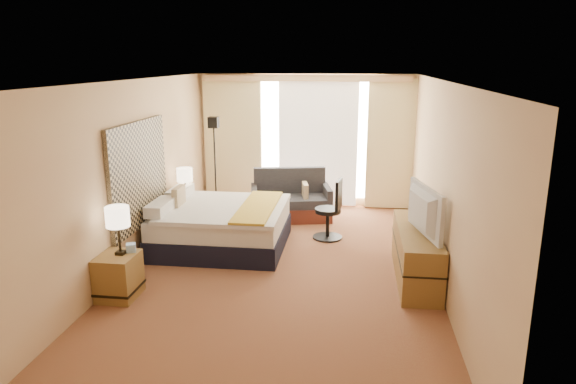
# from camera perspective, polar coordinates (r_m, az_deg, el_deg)

# --- Properties ---
(floor) EXTENTS (4.20, 7.00, 0.02)m
(floor) POSITION_cam_1_polar(r_m,az_deg,el_deg) (7.25, -0.81, -8.77)
(floor) COLOR #5C201A
(floor) RESTS_ON ground
(ceiling) EXTENTS (4.20, 7.00, 0.02)m
(ceiling) POSITION_cam_1_polar(r_m,az_deg,el_deg) (6.66, -0.90, 12.24)
(ceiling) COLOR white
(ceiling) RESTS_ON wall_back
(wall_back) EXTENTS (4.20, 0.02, 2.60)m
(wall_back) POSITION_cam_1_polar(r_m,az_deg,el_deg) (10.25, 1.98, 5.72)
(wall_back) COLOR #DAB985
(wall_back) RESTS_ON ground
(wall_front) EXTENTS (4.20, 0.02, 2.60)m
(wall_front) POSITION_cam_1_polar(r_m,az_deg,el_deg) (3.59, -9.09, -11.48)
(wall_front) COLOR #DAB985
(wall_front) RESTS_ON ground
(wall_left) EXTENTS (0.02, 7.00, 2.60)m
(wall_left) POSITION_cam_1_polar(r_m,az_deg,el_deg) (7.43, -17.10, 1.71)
(wall_left) COLOR #DAB985
(wall_left) RESTS_ON ground
(wall_right) EXTENTS (0.02, 7.00, 2.60)m
(wall_right) POSITION_cam_1_polar(r_m,az_deg,el_deg) (6.86, 16.77, 0.71)
(wall_right) COLOR #DAB985
(wall_right) RESTS_ON ground
(headboard) EXTENTS (0.06, 1.85, 1.50)m
(headboard) POSITION_cam_1_polar(r_m,az_deg,el_deg) (7.60, -16.20, 1.89)
(headboard) COLOR black
(headboard) RESTS_ON wall_left
(nightstand_left) EXTENTS (0.45, 0.52, 0.55)m
(nightstand_left) POSITION_cam_1_polar(r_m,az_deg,el_deg) (6.74, -18.32, -8.87)
(nightstand_left) COLOR brown
(nightstand_left) RESTS_ON floor
(nightstand_right) EXTENTS (0.45, 0.52, 0.55)m
(nightstand_right) POSITION_cam_1_polar(r_m,az_deg,el_deg) (8.91, -11.46, -2.69)
(nightstand_right) COLOR brown
(nightstand_right) RESTS_ON floor
(media_dresser) EXTENTS (0.50, 1.80, 0.70)m
(media_dresser) POSITION_cam_1_polar(r_m,az_deg,el_deg) (7.10, 14.05, -6.68)
(media_dresser) COLOR brown
(media_dresser) RESTS_ON floor
(window) EXTENTS (2.30, 0.02, 2.30)m
(window) POSITION_cam_1_polar(r_m,az_deg,el_deg) (10.20, 3.37, 5.77)
(window) COLOR white
(window) RESTS_ON wall_back
(curtains) EXTENTS (4.12, 0.19, 2.56)m
(curtains) POSITION_cam_1_polar(r_m,az_deg,el_deg) (10.13, 1.90, 6.23)
(curtains) COLOR beige
(curtains) RESTS_ON floor
(bed) EXTENTS (1.95, 1.78, 0.95)m
(bed) POSITION_cam_1_polar(r_m,az_deg,el_deg) (8.11, -7.41, -3.71)
(bed) COLOR black
(bed) RESTS_ON floor
(loveseat) EXTENTS (1.58, 1.06, 0.90)m
(loveseat) POSITION_cam_1_polar(r_m,az_deg,el_deg) (9.50, 0.32, -1.16)
(loveseat) COLOR #592419
(loveseat) RESTS_ON floor
(floor_lamp) EXTENTS (0.24, 0.24, 1.88)m
(floor_lamp) POSITION_cam_1_polar(r_m,az_deg,el_deg) (9.36, -8.17, 4.91)
(floor_lamp) COLOR black
(floor_lamp) RESTS_ON floor
(desk_chair) EXTENTS (0.48, 0.48, 1.00)m
(desk_chair) POSITION_cam_1_polar(r_m,az_deg,el_deg) (8.40, 4.81, -2.29)
(desk_chair) COLOR black
(desk_chair) RESTS_ON floor
(lamp_left) EXTENTS (0.29, 0.29, 0.61)m
(lamp_left) POSITION_cam_1_polar(r_m,az_deg,el_deg) (6.50, -18.42, -2.73)
(lamp_left) COLOR black
(lamp_left) RESTS_ON nightstand_left
(lamp_right) EXTENTS (0.26, 0.26, 0.55)m
(lamp_right) POSITION_cam_1_polar(r_m,az_deg,el_deg) (8.78, -11.41, 1.82)
(lamp_right) COLOR black
(lamp_right) RESTS_ON nightstand_right
(tissue_box) EXTENTS (0.15, 0.15, 0.10)m
(tissue_box) POSITION_cam_1_polar(r_m,az_deg,el_deg) (6.68, -17.05, -5.94)
(tissue_box) COLOR #8EB3DB
(tissue_box) RESTS_ON nightstand_left
(telephone) EXTENTS (0.24, 0.22, 0.08)m
(telephone) POSITION_cam_1_polar(r_m,az_deg,el_deg) (8.94, -10.71, -0.50)
(telephone) COLOR black
(telephone) RESTS_ON nightstand_right
(television) EXTENTS (0.39, 1.09, 0.63)m
(television) POSITION_cam_1_polar(r_m,az_deg,el_deg) (6.70, 14.16, -1.99)
(television) COLOR black
(television) RESTS_ON media_dresser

